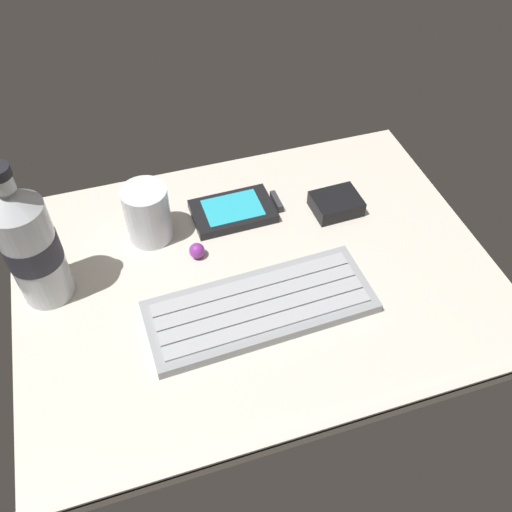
{
  "coord_description": "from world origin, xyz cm",
  "views": [
    {
      "loc": [
        -14.51,
        -46.24,
        57.33
      ],
      "look_at": [
        0.0,
        0.0,
        3.0
      ],
      "focal_mm": 38.62,
      "sensor_mm": 36.0,
      "label": 1
    }
  ],
  "objects": [
    {
      "name": "juice_cup",
      "position": [
        -12.34,
        10.98,
        3.91
      ],
      "size": [
        6.4,
        6.4,
        8.5
      ],
      "color": "silver",
      "rests_on": "ground_plane"
    },
    {
      "name": "charger_block",
      "position": [
        15.05,
        7.92,
        1.2
      ],
      "size": [
        7.19,
        5.84,
        2.4
      ],
      "primitive_type": "cube",
      "rotation": [
        0.0,
        0.0,
        0.04
      ],
      "color": "black",
      "rests_on": "ground_plane"
    },
    {
      "name": "keyboard",
      "position": [
        -1.47,
        -6.52,
        0.81
      ],
      "size": [
        29.4,
        12.11,
        1.7
      ],
      "color": "#93969B",
      "rests_on": "ground_plane"
    },
    {
      "name": "handheld_device",
      "position": [
        0.66,
        11.5,
        0.73
      ],
      "size": [
        12.91,
        7.85,
        1.5
      ],
      "color": "black",
      "rests_on": "ground_plane"
    },
    {
      "name": "trackball_mouse",
      "position": [
        -7.0,
        5.0,
        1.1
      ],
      "size": [
        2.2,
        2.2,
        2.2
      ],
      "primitive_type": "sphere",
      "color": "purple",
      "rests_on": "ground_plane"
    },
    {
      "name": "ground_plane",
      "position": [
        0.0,
        -0.23,
        -0.99
      ],
      "size": [
        64.0,
        48.0,
        2.8
      ],
      "color": "beige"
    },
    {
      "name": "water_bottle",
      "position": [
        -26.96,
        4.8,
        9.01
      ],
      "size": [
        6.73,
        6.73,
        20.8
      ],
      "color": "silver",
      "rests_on": "ground_plane"
    }
  ]
}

